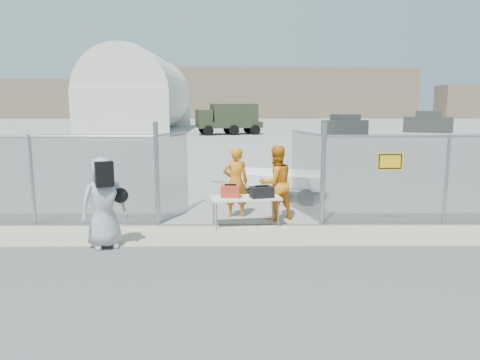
{
  "coord_description": "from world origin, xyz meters",
  "views": [
    {
      "loc": [
        -0.08,
        -9.11,
        2.96
      ],
      "look_at": [
        0.0,
        2.0,
        1.1
      ],
      "focal_mm": 35.0,
      "sensor_mm": 36.0,
      "label": 1
    }
  ],
  "objects_px": {
    "visitor": "(104,203)",
    "security_worker_left": "(236,182)",
    "folding_table": "(246,211)",
    "utility_trailer": "(278,184)",
    "security_worker_right": "(276,183)"
  },
  "relations": [
    {
      "from": "visitor",
      "to": "security_worker_left",
      "type": "bearing_deg",
      "value": 18.28
    },
    {
      "from": "security_worker_left",
      "to": "visitor",
      "type": "bearing_deg",
      "value": 35.42
    },
    {
      "from": "folding_table",
      "to": "security_worker_left",
      "type": "distance_m",
      "value": 1.1
    },
    {
      "from": "folding_table",
      "to": "utility_trailer",
      "type": "xyz_separation_m",
      "value": [
        1.08,
        3.24,
        0.09
      ]
    },
    {
      "from": "folding_table",
      "to": "security_worker_right",
      "type": "relative_size",
      "value": 0.88
    },
    {
      "from": "security_worker_left",
      "to": "security_worker_right",
      "type": "height_order",
      "value": "security_worker_right"
    },
    {
      "from": "security_worker_left",
      "to": "utility_trailer",
      "type": "bearing_deg",
      "value": -128.07
    },
    {
      "from": "utility_trailer",
      "to": "visitor",
      "type": "bearing_deg",
      "value": -112.07
    },
    {
      "from": "security_worker_left",
      "to": "security_worker_right",
      "type": "distance_m",
      "value": 1.07
    },
    {
      "from": "folding_table",
      "to": "security_worker_right",
      "type": "height_order",
      "value": "security_worker_right"
    },
    {
      "from": "folding_table",
      "to": "security_worker_left",
      "type": "bearing_deg",
      "value": 95.08
    },
    {
      "from": "security_worker_left",
      "to": "visitor",
      "type": "xyz_separation_m",
      "value": [
        -2.68,
        -2.58,
        0.02
      ]
    },
    {
      "from": "folding_table",
      "to": "visitor",
      "type": "relative_size",
      "value": 0.89
    },
    {
      "from": "security_worker_left",
      "to": "utility_trailer",
      "type": "xyz_separation_m",
      "value": [
        1.32,
        2.32,
        -0.47
      ]
    },
    {
      "from": "utility_trailer",
      "to": "folding_table",
      "type": "bearing_deg",
      "value": -91.25
    }
  ]
}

